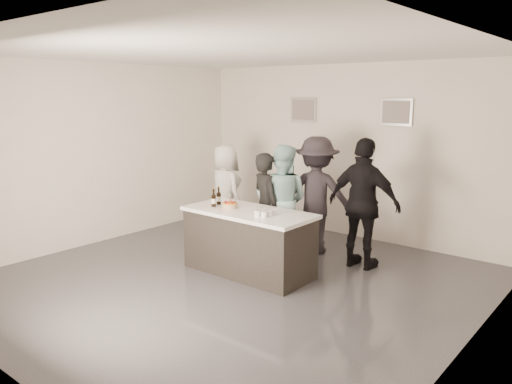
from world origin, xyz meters
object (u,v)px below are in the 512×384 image
bar_counter (249,242)px  person_guest_back (316,195)px  beer_bottle_b (214,198)px  beer_bottle_a (219,196)px  cake (230,206)px  person_guest_right (364,204)px  person_guest_left (226,191)px  person_main_black (266,205)px  person_main_blue (282,201)px

bar_counter → person_guest_back: 1.49m
beer_bottle_b → beer_bottle_a: bearing=107.2°
cake → person_guest_back: size_ratio=0.12×
beer_bottle_a → person_guest_back: person_guest_back is taller
beer_bottle_b → person_guest_right: person_guest_right is taller
bar_counter → person_guest_left: size_ratio=1.14×
cake → beer_bottle_a: bearing=164.4°
person_main_black → person_guest_right: (1.39, 0.50, 0.13)m
person_guest_right → person_guest_back: size_ratio=1.02×
bar_counter → beer_bottle_a: 0.83m
person_main_blue → beer_bottle_b: bearing=48.8°
cake → beer_bottle_b: beer_bottle_b is taller
person_main_blue → person_guest_back: (0.33, 0.47, 0.05)m
cake → person_main_black: person_main_black is taller
person_main_blue → person_guest_left: bearing=-28.5°
bar_counter → beer_bottle_a: beer_bottle_a is taller
beer_bottle_a → person_main_blue: size_ratio=0.15×
bar_counter → cake: (-0.30, -0.06, 0.49)m
beer_bottle_a → person_main_black: size_ratio=0.16×
beer_bottle_b → person_main_black: (0.28, 0.85, -0.22)m
bar_counter → beer_bottle_b: beer_bottle_b is taller
person_guest_right → bar_counter: bearing=48.1°
cake → person_main_blue: size_ratio=0.12×
bar_counter → person_main_blue: size_ratio=1.07×
person_guest_back → person_main_black: bearing=30.6°
bar_counter → cake: bearing=-168.4°
person_main_blue → person_guest_right: bearing=172.9°
bar_counter → person_guest_left: 1.91m
person_guest_back → person_main_blue: bearing=29.9°
beer_bottle_b → person_guest_right: 2.15m
person_main_black → person_main_blue: person_main_blue is taller
beer_bottle_b → person_main_black: size_ratio=0.16×
person_main_black → person_guest_right: bearing=-135.3°
cake → person_main_black: bearing=87.1°
bar_counter → beer_bottle_b: size_ratio=7.15×
person_main_black → person_guest_left: person_guest_left is taller
person_main_black → person_guest_right: person_guest_right is taller
beer_bottle_a → person_guest_right: bearing=34.9°
bar_counter → person_main_black: size_ratio=1.15×
bar_counter → person_main_blue: bearing=97.4°
person_main_black → person_guest_left: (-1.23, 0.43, 0.01)m
bar_counter → person_guest_right: person_guest_right is taller
beer_bottle_a → person_guest_right: 2.09m
beer_bottle_a → person_main_blue: person_main_blue is taller
bar_counter → beer_bottle_b: (-0.54, -0.14, 0.58)m
beer_bottle_b → person_guest_left: size_ratio=0.16×
person_main_black → person_guest_right: size_ratio=0.86×
person_main_black → beer_bottle_b: bearing=96.7°
beer_bottle_b → person_guest_left: person_guest_left is taller
person_guest_right → person_main_black: bearing=20.7°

